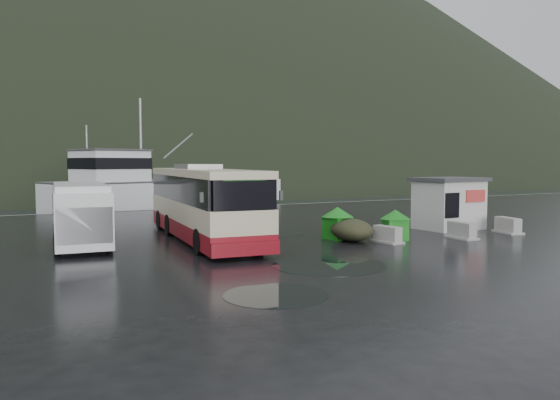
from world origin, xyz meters
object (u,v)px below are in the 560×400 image
white_van (81,246)px  fishing_trawler (170,201)px  jersey_barrier_c (508,233)px  waste_bin_right (337,239)px  dome_tent (351,241)px  jersey_barrier_a (462,239)px  waste_bin_left (395,240)px  coach_bus (203,239)px  ticket_kiosk (448,229)px  jersey_barrier_b (387,243)px

white_van → fishing_trawler: 28.01m
white_van → jersey_barrier_c: (20.09, -5.59, 0.00)m
waste_bin_right → dome_tent: 0.85m
white_van → waste_bin_right: (11.15, -3.27, 0.00)m
dome_tent → jersey_barrier_a: (5.07, -1.87, 0.00)m
jersey_barrier_a → waste_bin_left: bearing=159.5°
white_van → waste_bin_left: 14.21m
coach_bus → ticket_kiosk: 13.47m
jersey_barrier_c → fishing_trawler: 32.36m
jersey_barrier_c → fishing_trawler: bearing=105.6°
fishing_trawler → jersey_barrier_b: bearing=-108.0°
coach_bus → jersey_barrier_b: bearing=-29.6°
waste_bin_left → white_van: bearing=160.2°
coach_bus → white_van: bearing=-179.1°
waste_bin_left → ticket_kiosk: 5.68m
coach_bus → jersey_barrier_a: (11.01, -5.54, 0.00)m
white_van → jersey_barrier_b: (12.49, -5.34, 0.00)m
dome_tent → jersey_barrier_c: bearing=-9.8°
waste_bin_left → dome_tent: bearing=160.1°
waste_bin_left → jersey_barrier_a: size_ratio=0.91×
jersey_barrier_b → white_van: bearing=156.9°
waste_bin_right → ticket_kiosk: (7.55, 0.43, 0.00)m
jersey_barrier_a → coach_bus: bearing=153.3°
waste_bin_left → waste_bin_right: waste_bin_right is taller
ticket_kiosk → jersey_barrier_c: ticket_kiosk is taller
white_van → ticket_kiosk: 18.92m
ticket_kiosk → fishing_trawler: 29.34m
waste_bin_right → jersey_barrier_c: (8.94, -2.33, 0.00)m
jersey_barrier_b → fishing_trawler: bearing=92.0°
jersey_barrier_c → waste_bin_left: bearing=173.3°
coach_bus → fishing_trawler: fishing_trawler is taller
white_van → dome_tent: size_ratio=2.53×
dome_tent → fishing_trawler: (0.01, 29.66, 0.00)m
coach_bus → waste_bin_right: coach_bus is taller
dome_tent → white_van: bearing=160.3°
fishing_trawler → coach_bus: bearing=-122.9°
dome_tent → jersey_barrier_a: dome_tent is taller
jersey_barrier_a → fishing_trawler: size_ratio=0.06×
jersey_barrier_b → jersey_barrier_c: 7.61m
waste_bin_left → jersey_barrier_b: bearing=-148.8°
waste_bin_left → coach_bus: bearing=151.1°
jersey_barrier_a → fishing_trawler: bearing=99.1°
fishing_trawler → dome_tent: bearing=-110.0°
white_van → coach_bus: bearing=0.3°
jersey_barrier_c → jersey_barrier_b: bearing=178.1°
jersey_barrier_b → coach_bus: bearing=145.1°
ticket_kiosk → white_van: bearing=168.8°
dome_tent → jersey_barrier_b: size_ratio=1.73×
white_van → jersey_barrier_c: 20.85m
ticket_kiosk → jersey_barrier_a: ticket_kiosk is taller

